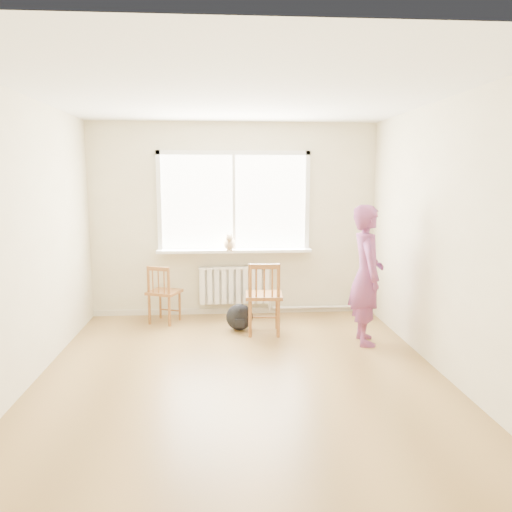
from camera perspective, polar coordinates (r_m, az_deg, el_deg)
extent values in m
plane|color=olive|center=(5.15, -1.70, -13.20)|extent=(4.50, 4.50, 0.00)
plane|color=white|center=(4.83, -1.85, 18.00)|extent=(4.50, 4.50, 0.00)
cube|color=beige|center=(7.04, -2.53, 4.12)|extent=(4.00, 0.01, 2.70)
cube|color=white|center=(7.00, -2.54, 6.15)|extent=(2.00, 0.02, 1.30)
cube|color=white|center=(6.99, -2.58, 11.72)|extent=(2.12, 0.05, 0.06)
cube|color=white|center=(7.03, -11.00, 6.00)|extent=(0.06, 0.05, 1.42)
cube|color=white|center=(7.09, 5.86, 6.14)|extent=(0.06, 0.05, 1.42)
cube|color=white|center=(6.98, -2.54, 6.14)|extent=(0.04, 0.05, 1.30)
cube|color=white|center=(6.98, -2.48, 0.61)|extent=(2.15, 0.22, 0.04)
cube|color=white|center=(7.13, -2.47, -3.34)|extent=(1.00, 0.02, 0.55)
cube|color=white|center=(7.08, -2.46, -3.43)|extent=(1.00, 0.10, 0.51)
cube|color=white|center=(7.03, -2.47, -1.36)|extent=(1.00, 0.12, 0.03)
cylinder|color=silver|center=(7.34, 7.40, -5.82)|extent=(1.40, 0.04, 0.04)
cube|color=beige|center=(7.25, -2.46, -6.25)|extent=(4.00, 0.03, 0.08)
cube|color=olive|center=(6.84, -10.44, -4.07)|extent=(0.50, 0.49, 0.04)
cylinder|color=olive|center=(6.94, -8.72, -5.60)|extent=(0.03, 0.03, 0.42)
cylinder|color=olive|center=(7.08, -10.88, -5.37)|extent=(0.03, 0.03, 0.42)
cylinder|color=olive|center=(6.69, -9.87, -6.19)|extent=(0.03, 0.03, 0.42)
cylinder|color=olive|center=(6.83, -12.09, -5.94)|extent=(0.03, 0.03, 0.42)
cylinder|color=olive|center=(6.64, -9.91, -4.64)|extent=(0.04, 0.04, 0.79)
cylinder|color=olive|center=(6.79, -12.14, -4.42)|extent=(0.04, 0.04, 0.79)
cube|color=olive|center=(6.64, -11.13, -1.44)|extent=(0.31, 0.15, 0.05)
cylinder|color=olive|center=(6.63, -10.46, -2.91)|extent=(0.02, 0.02, 0.32)
cylinder|color=olive|center=(6.67, -11.09, -2.86)|extent=(0.02, 0.02, 0.32)
cylinder|color=olive|center=(6.71, -11.72, -2.81)|extent=(0.02, 0.02, 0.32)
cube|color=olive|center=(6.25, 0.91, -4.52)|extent=(0.48, 0.46, 0.04)
cylinder|color=olive|center=(6.49, 2.40, -6.24)|extent=(0.04, 0.04, 0.48)
cylinder|color=olive|center=(6.48, -0.66, -6.25)|extent=(0.04, 0.04, 0.48)
cylinder|color=olive|center=(6.15, 2.56, -7.08)|extent=(0.04, 0.04, 0.48)
cylinder|color=olive|center=(6.15, -0.68, -7.09)|extent=(0.04, 0.04, 0.48)
cylinder|color=olive|center=(6.10, 2.57, -5.14)|extent=(0.04, 0.04, 0.91)
cylinder|color=olive|center=(6.09, -0.68, -5.15)|extent=(0.04, 0.04, 0.91)
cube|color=olive|center=(6.00, 0.96, -1.20)|extent=(0.37, 0.06, 0.06)
cylinder|color=olive|center=(6.04, 1.87, -3.01)|extent=(0.02, 0.02, 0.37)
cylinder|color=olive|center=(6.04, 0.95, -3.01)|extent=(0.02, 0.02, 0.37)
cylinder|color=olive|center=(6.04, 0.03, -3.02)|extent=(0.02, 0.02, 0.37)
imported|color=#C64254|center=(5.96, 12.52, -2.12)|extent=(0.43, 0.62, 1.64)
ellipsoid|color=beige|center=(6.89, -3.06, 1.42)|extent=(0.16, 0.24, 0.18)
sphere|color=beige|center=(6.77, -3.06, 2.04)|extent=(0.10, 0.10, 0.10)
cone|color=beige|center=(6.76, -3.29, 2.45)|extent=(0.03, 0.03, 0.04)
cone|color=beige|center=(6.76, -2.84, 2.45)|extent=(0.03, 0.03, 0.04)
cylinder|color=beige|center=(7.02, -3.06, 1.12)|extent=(0.02, 0.16, 0.02)
cylinder|color=beige|center=(6.81, -3.28, 0.95)|extent=(0.02, 0.02, 0.09)
cylinder|color=beige|center=(6.81, -2.83, 0.95)|extent=(0.02, 0.02, 0.09)
ellipsoid|color=black|center=(6.45, -1.90, -6.99)|extent=(0.36, 0.28, 0.34)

